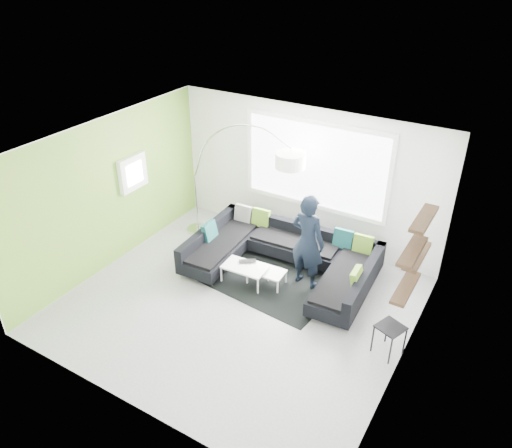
% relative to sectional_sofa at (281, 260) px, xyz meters
% --- Properties ---
extents(ground, '(5.50, 5.50, 0.00)m').
position_rel_sectional_sofa_xyz_m(ground, '(-0.21, -1.16, -0.31)').
color(ground, gray).
rests_on(ground, ground).
extents(room_shell, '(5.54, 5.04, 2.82)m').
position_rel_sectional_sofa_xyz_m(room_shell, '(-0.17, -0.95, 1.50)').
color(room_shell, white).
rests_on(room_shell, ground).
extents(sectional_sofa, '(3.40, 2.21, 0.71)m').
position_rel_sectional_sofa_xyz_m(sectional_sofa, '(0.00, 0.00, 0.00)').
color(sectional_sofa, black).
rests_on(sectional_sofa, ground).
extents(rug, '(2.36, 1.82, 0.01)m').
position_rel_sectional_sofa_xyz_m(rug, '(-0.02, -0.29, -0.31)').
color(rug, black).
rests_on(rug, ground).
extents(coffee_table, '(1.05, 0.64, 0.33)m').
position_rel_sectional_sofa_xyz_m(coffee_table, '(-0.26, -0.47, -0.15)').
color(coffee_table, white).
rests_on(coffee_table, ground).
extents(arc_lamp, '(2.35, 0.67, 2.52)m').
position_rel_sectional_sofa_xyz_m(arc_lamp, '(-2.27, 0.50, 0.95)').
color(arc_lamp, white).
rests_on(arc_lamp, ground).
extents(side_table, '(0.48, 0.48, 0.51)m').
position_rel_sectional_sofa_xyz_m(side_table, '(2.33, -0.96, -0.06)').
color(side_table, black).
rests_on(side_table, ground).
extents(person, '(0.77, 0.61, 1.78)m').
position_rel_sectional_sofa_xyz_m(person, '(0.52, -0.02, 0.57)').
color(person, black).
rests_on(person, ground).
extents(laptop, '(0.50, 0.49, 0.02)m').
position_rel_sectional_sofa_xyz_m(laptop, '(-0.45, -0.43, 0.03)').
color(laptop, black).
rests_on(laptop, coffee_table).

